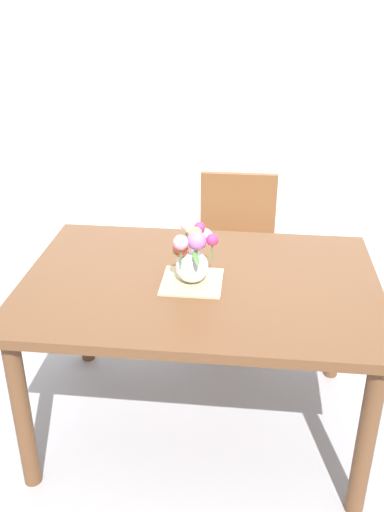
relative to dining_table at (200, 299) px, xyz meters
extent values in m
plane|color=#939399|center=(0.00, 0.00, -0.66)|extent=(12.00, 12.00, 0.00)
cube|color=silver|center=(0.00, 1.60, 0.74)|extent=(7.00, 0.10, 2.80)
cube|color=brown|center=(0.00, 0.00, 0.07)|extent=(1.45, 1.00, 0.04)
cylinder|color=brown|center=(-0.64, -0.42, -0.30)|extent=(0.07, 0.07, 0.71)
cylinder|color=brown|center=(0.64, -0.42, -0.30)|extent=(0.07, 0.07, 0.71)
cylinder|color=brown|center=(-0.64, 0.42, -0.30)|extent=(0.07, 0.07, 0.71)
cylinder|color=brown|center=(0.64, 0.42, -0.30)|extent=(0.07, 0.07, 0.71)
cube|color=brown|center=(0.12, 0.76, -0.20)|extent=(0.42, 0.42, 0.04)
cylinder|color=brown|center=(0.30, 0.58, -0.44)|extent=(0.04, 0.04, 0.44)
cylinder|color=brown|center=(-0.06, 0.58, -0.44)|extent=(0.04, 0.04, 0.44)
cylinder|color=brown|center=(0.30, 0.94, -0.44)|extent=(0.04, 0.04, 0.44)
cylinder|color=brown|center=(-0.06, 0.94, -0.44)|extent=(0.04, 0.04, 0.44)
cube|color=brown|center=(0.12, 0.95, 0.03)|extent=(0.42, 0.04, 0.42)
cube|color=tan|center=(-0.03, -0.03, 0.10)|extent=(0.24, 0.24, 0.01)
sphere|color=silver|center=(-0.03, -0.03, 0.17)|extent=(0.13, 0.13, 0.13)
sphere|color=#E55B4C|center=(-0.07, -0.04, 0.25)|extent=(0.06, 0.06, 0.06)
cylinder|color=#478438|center=(-0.07, -0.04, 0.23)|extent=(0.01, 0.01, 0.04)
sphere|color=#D12D66|center=(0.05, -0.05, 0.30)|extent=(0.05, 0.05, 0.05)
cylinder|color=#478438|center=(0.05, -0.05, 0.26)|extent=(0.01, 0.01, 0.09)
sphere|color=#EFD14C|center=(-0.02, -0.05, 0.32)|extent=(0.05, 0.05, 0.05)
cylinder|color=#478438|center=(-0.02, -0.05, 0.27)|extent=(0.01, 0.01, 0.11)
sphere|color=white|center=(-0.05, 0.05, 0.30)|extent=(0.05, 0.05, 0.05)
cylinder|color=#478438|center=(-0.05, 0.05, 0.26)|extent=(0.01, 0.01, 0.09)
sphere|color=#EA9EBC|center=(-0.06, -0.11, 0.31)|extent=(0.06, 0.06, 0.06)
cylinder|color=#478438|center=(-0.06, -0.11, 0.26)|extent=(0.01, 0.01, 0.09)
sphere|color=#EA9EBC|center=(0.01, 0.06, 0.26)|extent=(0.07, 0.07, 0.07)
cylinder|color=#478438|center=(0.01, 0.06, 0.24)|extent=(0.01, 0.01, 0.05)
sphere|color=#D12D66|center=(-0.01, 0.03, 0.31)|extent=(0.05, 0.05, 0.05)
cylinder|color=#478438|center=(-0.01, 0.03, 0.26)|extent=(0.01, 0.01, 0.10)
sphere|color=white|center=(-0.06, 0.05, 0.32)|extent=(0.07, 0.07, 0.07)
cylinder|color=#478438|center=(-0.06, 0.05, 0.27)|extent=(0.01, 0.01, 0.11)
sphere|color=#B266C6|center=(-0.01, -0.07, 0.30)|extent=(0.07, 0.07, 0.07)
cylinder|color=#478438|center=(-0.01, -0.07, 0.26)|extent=(0.01, 0.01, 0.09)
ellipsoid|color=#478438|center=(-0.07, -0.06, 0.23)|extent=(0.07, 0.06, 0.03)
ellipsoid|color=#478438|center=(-0.01, -0.11, 0.24)|extent=(0.04, 0.07, 0.04)
camera|label=1|loc=(0.19, -2.00, 1.21)|focal=39.64mm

